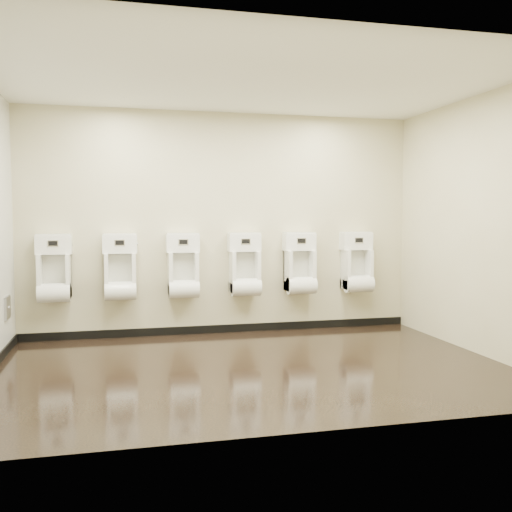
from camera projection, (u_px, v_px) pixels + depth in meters
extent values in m
cube|color=black|center=(254.00, 367.00, 5.65)|extent=(5.00, 3.50, 0.00)
cube|color=white|center=(254.00, 80.00, 5.45)|extent=(5.00, 3.50, 0.00)
cube|color=beige|center=(223.00, 224.00, 7.25)|extent=(5.00, 0.02, 2.80)
cube|color=beige|center=(313.00, 230.00, 3.85)|extent=(5.00, 0.02, 2.80)
cube|color=beige|center=(480.00, 225.00, 6.13)|extent=(0.02, 3.50, 2.80)
cube|color=black|center=(223.00, 329.00, 7.33)|extent=(5.00, 0.02, 0.10)
cube|color=#9E9EA3|center=(7.00, 308.00, 6.20)|extent=(0.03, 0.25, 0.25)
cylinder|color=silver|center=(9.00, 308.00, 6.21)|extent=(0.02, 0.04, 0.04)
cube|color=white|center=(54.00, 276.00, 6.69)|extent=(0.37, 0.26, 0.52)
cube|color=silver|center=(55.00, 272.00, 6.77)|extent=(0.27, 0.01, 0.40)
cylinder|color=white|center=(54.00, 293.00, 6.64)|extent=(0.37, 0.22, 0.22)
cube|color=white|center=(54.00, 245.00, 6.70)|extent=(0.41, 0.19, 0.22)
cube|color=black|center=(53.00, 243.00, 6.60)|extent=(0.10, 0.01, 0.06)
cube|color=silver|center=(53.00, 243.00, 6.60)|extent=(0.12, 0.01, 0.08)
cylinder|color=silver|center=(73.00, 245.00, 6.75)|extent=(0.01, 0.03, 0.03)
cube|color=white|center=(120.00, 275.00, 6.87)|extent=(0.37, 0.26, 0.52)
cube|color=silver|center=(120.00, 271.00, 6.95)|extent=(0.27, 0.01, 0.40)
cylinder|color=white|center=(120.00, 291.00, 6.81)|extent=(0.37, 0.22, 0.22)
cube|color=white|center=(120.00, 244.00, 6.87)|extent=(0.41, 0.19, 0.22)
cube|color=black|center=(120.00, 243.00, 6.77)|extent=(0.10, 0.01, 0.06)
cube|color=silver|center=(120.00, 243.00, 6.78)|extent=(0.12, 0.01, 0.08)
cylinder|color=silver|center=(137.00, 244.00, 6.92)|extent=(0.01, 0.03, 0.03)
cube|color=white|center=(183.00, 273.00, 7.04)|extent=(0.37, 0.26, 0.52)
cube|color=silver|center=(182.00, 269.00, 7.12)|extent=(0.27, 0.01, 0.40)
cylinder|color=white|center=(184.00, 289.00, 6.99)|extent=(0.37, 0.22, 0.22)
cube|color=white|center=(183.00, 243.00, 7.05)|extent=(0.41, 0.19, 0.22)
cube|color=black|center=(183.00, 242.00, 6.95)|extent=(0.10, 0.01, 0.06)
cube|color=silver|center=(183.00, 242.00, 6.95)|extent=(0.12, 0.01, 0.08)
cylinder|color=silver|center=(199.00, 243.00, 7.10)|extent=(0.01, 0.03, 0.03)
cube|color=white|center=(245.00, 272.00, 7.22)|extent=(0.37, 0.26, 0.52)
cube|color=silver|center=(243.00, 268.00, 7.30)|extent=(0.27, 0.01, 0.40)
cylinder|color=white|center=(246.00, 287.00, 7.17)|extent=(0.37, 0.22, 0.22)
cube|color=white|center=(244.00, 243.00, 7.23)|extent=(0.41, 0.19, 0.22)
cube|color=black|center=(246.00, 241.00, 7.13)|extent=(0.10, 0.01, 0.06)
cube|color=silver|center=(246.00, 241.00, 7.13)|extent=(0.12, 0.01, 0.08)
cylinder|color=silver|center=(260.00, 242.00, 7.28)|extent=(0.01, 0.03, 0.03)
cube|color=white|center=(300.00, 271.00, 7.39)|extent=(0.37, 0.26, 0.52)
cube|color=silver|center=(298.00, 267.00, 7.47)|extent=(0.27, 0.01, 0.40)
cylinder|color=white|center=(301.00, 286.00, 7.34)|extent=(0.37, 0.22, 0.22)
cube|color=white|center=(299.00, 242.00, 7.40)|extent=(0.41, 0.19, 0.22)
cube|color=black|center=(302.00, 241.00, 7.30)|extent=(0.10, 0.01, 0.06)
cube|color=silver|center=(302.00, 241.00, 7.30)|extent=(0.12, 0.01, 0.08)
cylinder|color=silver|center=(314.00, 242.00, 7.45)|extent=(0.01, 0.03, 0.03)
cube|color=white|center=(357.00, 269.00, 7.58)|extent=(0.37, 0.26, 0.52)
cube|color=silver|center=(354.00, 266.00, 7.66)|extent=(0.27, 0.01, 0.40)
cylinder|color=white|center=(359.00, 284.00, 7.52)|extent=(0.37, 0.22, 0.22)
cube|color=white|center=(356.00, 241.00, 7.58)|extent=(0.41, 0.19, 0.22)
cube|color=black|center=(359.00, 240.00, 7.48)|extent=(0.10, 0.01, 0.06)
cube|color=silver|center=(359.00, 240.00, 7.49)|extent=(0.12, 0.01, 0.08)
cylinder|color=silver|center=(371.00, 241.00, 7.63)|extent=(0.01, 0.03, 0.03)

